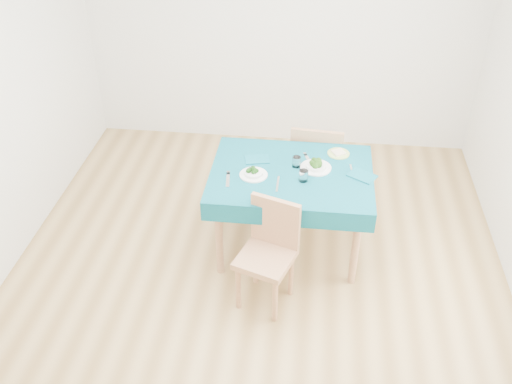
# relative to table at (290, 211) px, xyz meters

# --- Properties ---
(room_shell) EXTENTS (4.02, 4.52, 2.73)m
(room_shell) POSITION_rel_table_xyz_m (-0.23, -0.42, 0.97)
(room_shell) COLOR olive
(room_shell) RESTS_ON ground
(table) EXTENTS (1.26, 0.96, 0.76)m
(table) POSITION_rel_table_xyz_m (0.00, 0.00, 0.00)
(table) COLOR #084F5F
(table) RESTS_ON ground
(chair_near) EXTENTS (0.49, 0.51, 0.94)m
(chair_near) POSITION_rel_table_xyz_m (-0.14, -0.66, 0.09)
(chair_near) COLOR #A7744E
(chair_near) RESTS_ON ground
(chair_far) EXTENTS (0.50, 0.54, 1.13)m
(chair_far) POSITION_rel_table_xyz_m (0.20, 0.73, 0.19)
(chair_far) COLOR #A7744E
(chair_far) RESTS_ON ground
(bowl_near) EXTENTS (0.22, 0.22, 0.07)m
(bowl_near) POSITION_rel_table_xyz_m (-0.29, -0.08, 0.41)
(bowl_near) COLOR white
(bowl_near) RESTS_ON table
(bowl_far) EXTENTS (0.25, 0.25, 0.08)m
(bowl_far) POSITION_rel_table_xyz_m (0.19, 0.08, 0.42)
(bowl_far) COLOR white
(bowl_far) RESTS_ON table
(fork_near) EXTENTS (0.05, 0.20, 0.00)m
(fork_near) POSITION_rel_table_xyz_m (-0.48, -0.16, 0.38)
(fork_near) COLOR silver
(fork_near) RESTS_ON table
(knife_near) EXTENTS (0.02, 0.21, 0.00)m
(knife_near) POSITION_rel_table_xyz_m (-0.09, -0.17, 0.38)
(knife_near) COLOR silver
(knife_near) RESTS_ON table
(fork_far) EXTENTS (0.09, 0.19, 0.00)m
(fork_far) POSITION_rel_table_xyz_m (0.13, 0.19, 0.38)
(fork_far) COLOR silver
(fork_far) RESTS_ON table
(knife_far) EXTENTS (0.03, 0.19, 0.00)m
(knife_far) POSITION_rel_table_xyz_m (0.47, 0.07, 0.38)
(knife_far) COLOR silver
(knife_far) RESTS_ON table
(napkin_near) EXTENTS (0.22, 0.17, 0.01)m
(napkin_near) POSITION_rel_table_xyz_m (-0.29, 0.15, 0.38)
(napkin_near) COLOR #0C5969
(napkin_near) RESTS_ON table
(napkin_far) EXTENTS (0.25, 0.23, 0.01)m
(napkin_far) POSITION_rel_table_xyz_m (0.55, 0.01, 0.39)
(napkin_far) COLOR #0C5969
(napkin_far) RESTS_ON table
(tumbler_center) EXTENTS (0.07, 0.07, 0.09)m
(tumbler_center) POSITION_rel_table_xyz_m (0.03, 0.09, 0.42)
(tumbler_center) COLOR white
(tumbler_center) RESTS_ON table
(tumbler_side) EXTENTS (0.07, 0.07, 0.09)m
(tumbler_side) POSITION_rel_table_xyz_m (0.10, -0.11, 0.42)
(tumbler_side) COLOR white
(tumbler_side) RESTS_ON table
(side_plate) EXTENTS (0.18, 0.18, 0.01)m
(side_plate) POSITION_rel_table_xyz_m (0.37, 0.32, 0.38)
(side_plate) COLOR #A5C35F
(side_plate) RESTS_ON table
(bread_slice) EXTENTS (0.13, 0.13, 0.01)m
(bread_slice) POSITION_rel_table_xyz_m (0.37, 0.32, 0.40)
(bread_slice) COLOR beige
(bread_slice) RESTS_ON side_plate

